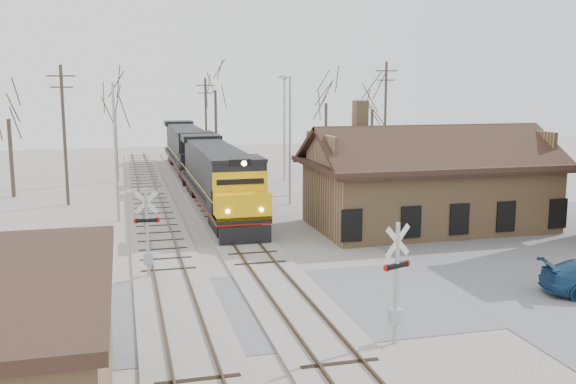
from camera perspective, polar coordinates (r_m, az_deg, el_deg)
The scene contains 20 objects.
ground at distance 26.50m, azimuth 0.32°, elevation -10.01°, with size 140.00×140.00×0.00m, color #A59F95.
road at distance 26.49m, azimuth 0.32°, elevation -9.98°, with size 60.00×9.00×0.03m, color #5C5C61.
track_main at distance 40.62m, azimuth -5.13°, elevation -3.02°, with size 3.40×90.00×0.24m.
track_siding at distance 40.15m, azimuth -11.48°, elevation -3.32°, with size 3.40×90.00×0.24m.
depot at distance 41.06m, azimuth 12.28°, elevation 0.26°, with size 15.20×9.31×7.90m.
locomotive_lead at distance 45.00m, azimuth -6.21°, elevation 1.31°, with size 3.16×21.19×4.71m.
locomotive_trailing at distance 66.17m, azimuth -8.95°, elevation 3.87°, with size 3.16×21.19×4.45m.
crossbuck_near at distance 22.46m, azimuth 9.60°, elevation -8.41°, with size 1.17×0.52×4.28m.
crossbuck_far at distance 30.17m, azimuth -12.39°, elevation -3.91°, with size 1.20×0.32×4.21m.
streetlight_a at distance 42.96m, azimuth -15.10°, elevation 4.09°, with size 0.25×2.04×9.00m.
streetlight_b at distance 47.60m, azimuth 0.13°, elevation 5.21°, with size 0.25×2.04×9.48m.
streetlight_c at distance 58.97m, azimuth -0.36°, elevation 6.16°, with size 0.25×2.04×9.71m.
utility_pole_a at distance 49.81m, azimuth -19.27°, elevation 4.98°, with size 2.00×0.24×10.28m.
utility_pole_b at distance 69.64m, azimuth -7.30°, elevation 6.28°, with size 2.00×0.24×9.58m.
utility_pole_c at distance 57.79m, azimuth 8.63°, elevation 6.24°, with size 2.00×0.24×10.85m.
tree_a at distance 54.98m, azimuth -23.67°, elevation 7.02°, with size 4.14×4.14×10.14m.
tree_b at distance 60.58m, azimuth -15.25°, elevation 8.08°, with size 4.40×4.40×10.79m.
tree_c at distance 75.68m, azimuth -6.50°, elevation 10.00°, with size 5.48×5.48×13.43m.
tree_d at distance 68.10m, azimuth 3.42°, elevation 8.85°, with size 4.63×4.63×11.35m.
tree_e at distance 68.56m, azimuth 7.52°, elevation 8.14°, with size 4.18×4.18×10.25m.
Camera 1 is at (-6.42, -24.13, 8.86)m, focal length 40.00 mm.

